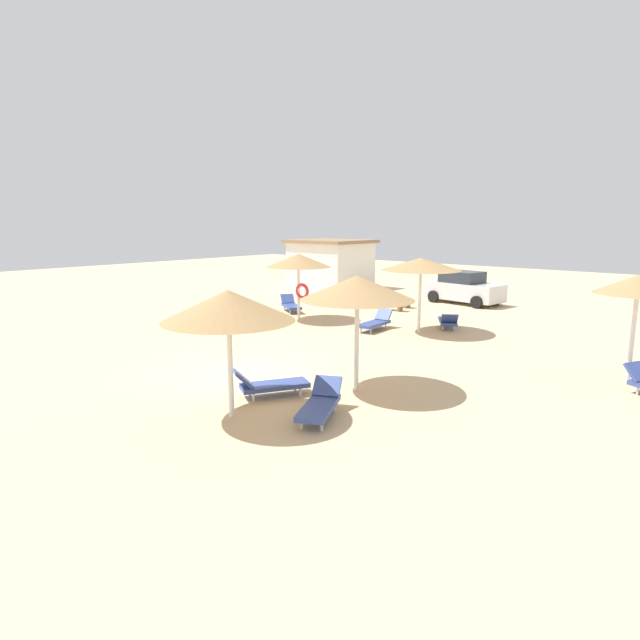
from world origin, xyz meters
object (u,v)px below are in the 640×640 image
parasol_2 (357,288)px  lounger_2 (269,384)px  lounger_0 (448,321)px  bench_1 (390,303)px  parasol_0 (421,264)px  bench_0 (399,300)px  parked_car (464,288)px  lounger_3 (291,305)px  lounger_4 (320,404)px  parasol_3 (298,261)px  parasol_1 (638,285)px  parasol_4 (228,306)px  beach_cabana (331,264)px  lounger_5 (375,322)px

parasol_2 → lounger_2: parasol_2 is taller
lounger_0 → bench_1: size_ratio=1.27×
parasol_0 → bench_0: parasol_0 is taller
lounger_2 → parked_car: size_ratio=0.46×
parasol_2 → parasol_0: bearing=108.3°
lounger_0 → lounger_3: lounger_3 is taller
lounger_0 → lounger_4: 11.30m
lounger_4 → bench_1: (-6.77, 13.24, 0.03)m
parasol_3 → bench_1: 5.59m
parasol_2 → parasol_1: bearing=45.7°
parasol_3 → parasol_4: parasol_3 is taller
parasol_0 → bench_1: bearing=135.3°
lounger_2 → bench_1: size_ratio=1.28×
lounger_3 → parasol_3: bearing=-37.2°
parasol_0 → parasol_2: (2.47, -7.45, -0.01)m
parasol_1 → beach_cabana: size_ratio=0.63×
parasol_0 → parked_car: (-1.98, 8.11, -1.87)m
parasol_1 → lounger_4: bearing=-122.2°
bench_1 → lounger_2: bearing=-69.4°
parasol_0 → lounger_0: parasol_0 is taller
parasol_3 → beach_cabana: size_ratio=0.63×
bench_0 → beach_cabana: beach_cabana is taller
lounger_3 → lounger_5: lounger_5 is taller
parasol_1 → lounger_2: parasol_1 is taller
lounger_4 → parasol_4: bearing=-139.3°
parasol_3 → lounger_0: bearing=23.5°
lounger_2 → beach_cabana: bearing=125.4°
lounger_5 → parked_car: bearing=92.7°
lounger_2 → beach_cabana: 21.84m
parasol_1 → lounger_4: 9.11m
parasol_0 → lounger_0: bearing=71.7°
parasol_0 → parasol_3: parasol_0 is taller
parasol_1 → parasol_2: 7.50m
parasol_3 → bench_1: size_ratio=1.93×
lounger_5 → lounger_2: bearing=-72.5°
lounger_0 → bench_0: (-4.51, 3.44, 0.03)m
parasol_1 → lounger_4: (-4.69, -7.45, -2.36)m
lounger_0 → parked_car: size_ratio=0.46×
parasol_0 → bench_1: size_ratio=2.04×
lounger_0 → lounger_2: bearing=-86.6°
bench_0 → parasol_2: bearing=-62.3°
parasol_0 → lounger_2: bearing=-83.1°
parasol_1 → parasol_3: size_ratio=1.00×
lounger_0 → parasol_1: bearing=-26.3°
lounger_3 → lounger_4: size_ratio=0.97×
parasol_4 → lounger_2: size_ratio=1.49×
parasol_0 → lounger_2: 9.64m
lounger_4 → parasol_3: bearing=135.1°
parasol_2 → bench_1: parasol_2 is taller
parasol_4 → lounger_2: (-0.39, 1.55, -2.22)m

